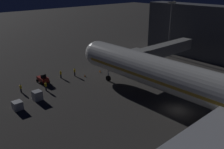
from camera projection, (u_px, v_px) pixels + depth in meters
ground_plane at (178, 110)px, 41.36m from camera, size 320.00×320.00×0.00m
jet_bridge at (158, 51)px, 55.54m from camera, size 20.41×3.40×6.96m
apron_floodlight_mast at (170, 25)px, 68.50m from camera, size 2.90×0.50×15.09m
pushback_tug at (43, 79)px, 52.33m from camera, size 1.86×2.78×1.95m
baggage_container_near_belt at (37, 95)px, 44.80m from camera, size 1.51×1.55×1.69m
baggage_container_mid_row at (18, 105)px, 41.49m from camera, size 1.50×1.53×1.42m
ground_crew_near_nose_gear at (21, 88)px, 47.76m from camera, size 0.40×0.40×1.74m
ground_crew_by_belt_loader at (61, 74)px, 54.87m from camera, size 0.40×0.40×1.75m
ground_crew_marshaller_fwd at (75, 72)px, 55.98m from camera, size 0.40×0.40×1.86m
ground_crew_under_port_wing at (46, 86)px, 48.51m from camera, size 0.40×0.40×1.82m
traffic_cone_nose_port at (100, 71)px, 58.65m from camera, size 0.36×0.36×0.55m
traffic_cone_nose_starboard at (85, 75)px, 55.89m from camera, size 0.36×0.36×0.55m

